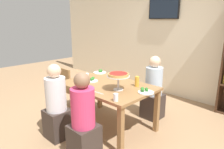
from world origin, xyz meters
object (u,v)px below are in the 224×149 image
chair_head_west (70,87)px  water_glass_clear_near (116,97)px  cutlery_fork_far (91,89)px  salad_plate_far_diner (100,72)px  beer_glass_amber_tall (137,81)px  deep_dish_pizza_stand (118,76)px  cutlery_knife_near (120,79)px  water_glass_clear_far (87,76)px  diner_near_right (84,123)px  dining_table (108,90)px  television (164,9)px  cutlery_fork_near (99,93)px  salad_plate_near_diner (92,80)px  diner_far_right (153,92)px  cutlery_knife_far (109,76)px  salad_plate_spare (145,91)px  diner_near_left (57,107)px

chair_head_west → water_glass_clear_near: bearing=-13.0°
water_glass_clear_near → cutlery_fork_far: bearing=172.2°
salad_plate_far_diner → beer_glass_amber_tall: bearing=-9.4°
deep_dish_pizza_stand → cutlery_knife_near: (-0.38, 0.47, -0.21)m
chair_head_west → water_glass_clear_near: 1.64m
deep_dish_pizza_stand → water_glass_clear_far: 0.85m
water_glass_clear_far → salad_plate_far_diner: bearing=105.2°
salad_plate_far_diner → water_glass_clear_far: water_glass_clear_far is taller
diner_near_right → beer_glass_amber_tall: (0.04, 1.04, 0.33)m
dining_table → beer_glass_amber_tall: beer_glass_amber_tall is taller
television → cutlery_knife_near: (0.22, -1.71, -1.26)m
dining_table → television: (-0.31, 2.11, 1.35)m
diner_near_right → cutlery_fork_near: size_ratio=6.39×
salad_plate_near_diner → cutlery_fork_far: salad_plate_near_diner is taller
diner_far_right → cutlery_knife_far: (-0.72, -0.42, 0.25)m
deep_dish_pizza_stand → beer_glass_amber_tall: size_ratio=2.11×
salad_plate_spare → salad_plate_near_diner: bearing=-171.0°
dining_table → chair_head_west: (-1.00, -0.06, -0.16)m
chair_head_west → deep_dish_pizza_stand: bearing=-0.6°
television → water_glass_clear_near: bearing=-70.9°
water_glass_clear_far → cutlery_knife_near: bearing=41.2°
water_glass_clear_near → cutlery_fork_far: size_ratio=0.57×
dining_table → cutlery_knife_near: 0.42m
television → salad_plate_spare: television is taller
beer_glass_amber_tall → cutlery_knife_near: 0.50m
diner_far_right → cutlery_knife_far: bearing=-59.6°
television → cutlery_fork_near: size_ratio=4.19×
salad_plate_near_diner → salad_plate_spare: bearing=9.0°
cutlery_knife_near → dining_table: bearing=82.5°
salad_plate_near_diner → cutlery_fork_near: (0.52, -0.32, -0.02)m
chair_head_west → salad_plate_spare: 1.68m
dining_table → diner_near_left: diner_near_left is taller
deep_dish_pizza_stand → diner_near_left: bearing=-131.2°
diner_near_right → water_glass_clear_far: bearing=48.1°
dining_table → salad_plate_near_diner: size_ratio=7.15×
television → water_glass_clear_near: size_ratio=7.34×
salad_plate_near_diner → salad_plate_spare: (0.98, 0.16, 0.00)m
diner_far_right → salad_plate_far_diner: size_ratio=4.59×
salad_plate_near_diner → diner_far_right: bearing=51.3°
diner_near_left → deep_dish_pizza_stand: bearing=-41.2°
diner_near_left → water_glass_clear_near: 0.99m
diner_near_right → salad_plate_far_diner: 1.59m
chair_head_west → water_glass_clear_far: bearing=8.1°
water_glass_clear_near → cutlery_knife_near: 1.05m
cutlery_knife_far → television: bearing=-71.3°
salad_plate_near_diner → salad_plate_far_diner: 0.57m
dining_table → cutlery_fork_near: cutlery_fork_near is taller
diner_far_right → salad_plate_spare: size_ratio=4.99×
beer_glass_amber_tall → cutlery_fork_near: 0.66m
salad_plate_far_diner → cutlery_fork_far: bearing=-50.8°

